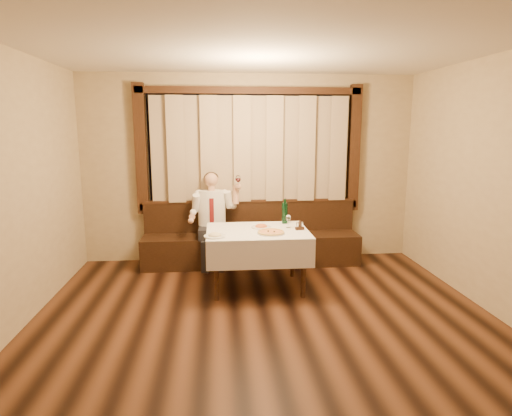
{
  "coord_description": "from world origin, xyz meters",
  "views": [
    {
      "loc": [
        -0.48,
        -3.49,
        2.03
      ],
      "look_at": [
        0.0,
        1.9,
        1.0
      ],
      "focal_mm": 30.0,
      "sensor_mm": 36.0,
      "label": 1
    }
  ],
  "objects": [
    {
      "name": "banquette",
      "position": [
        0.0,
        2.72,
        0.31
      ],
      "size": [
        3.2,
        0.61,
        0.94
      ],
      "color": "black",
      "rests_on": "ground"
    },
    {
      "name": "dining_table",
      "position": [
        0.0,
        1.7,
        0.65
      ],
      "size": [
        1.27,
        0.97,
        0.76
      ],
      "color": "black",
      "rests_on": "ground"
    },
    {
      "name": "table_wine_glass",
      "position": [
        0.4,
        1.78,
        0.88
      ],
      "size": [
        0.06,
        0.06,
        0.17
      ],
      "rotation": [
        0.0,
        0.0,
        0.11
      ],
      "color": "white",
      "rests_on": "dining_table"
    },
    {
      "name": "seated_man",
      "position": [
        -0.57,
        2.63,
        0.81
      ],
      "size": [
        0.75,
        0.56,
        1.38
      ],
      "color": "black",
      "rests_on": "ground"
    },
    {
      "name": "pasta_red",
      "position": [
        0.06,
        1.82,
        0.79
      ],
      "size": [
        0.25,
        0.25,
        0.09
      ],
      "rotation": [
        0.0,
        0.0,
        0.33
      ],
      "color": "white",
      "rests_on": "dining_table"
    },
    {
      "name": "cruet_caddy",
      "position": [
        0.53,
        1.67,
        0.8
      ],
      "size": [
        0.11,
        0.07,
        0.12
      ],
      "rotation": [
        0.0,
        0.0,
        0.12
      ],
      "color": "black",
      "rests_on": "dining_table"
    },
    {
      "name": "pasta_cream",
      "position": [
        -0.53,
        1.41,
        0.79
      ],
      "size": [
        0.26,
        0.26,
        0.09
      ],
      "rotation": [
        0.0,
        0.0,
        0.38
      ],
      "color": "white",
      "rests_on": "dining_table"
    },
    {
      "name": "green_bottle",
      "position": [
        0.4,
        2.05,
        0.9
      ],
      "size": [
        0.08,
        0.08,
        0.35
      ],
      "rotation": [
        0.0,
        0.0,
        -0.03
      ],
      "color": "#0D3F1F",
      "rests_on": "dining_table"
    },
    {
      "name": "room",
      "position": [
        -0.0,
        0.97,
        1.5
      ],
      "size": [
        5.01,
        6.01,
        2.81
      ],
      "color": "black",
      "rests_on": "ground"
    },
    {
      "name": "pizza",
      "position": [
        0.15,
        1.51,
        0.77
      ],
      "size": [
        0.34,
        0.34,
        0.04
      ],
      "rotation": [
        0.0,
        0.0,
        0.19
      ],
      "color": "white",
      "rests_on": "dining_table"
    }
  ]
}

